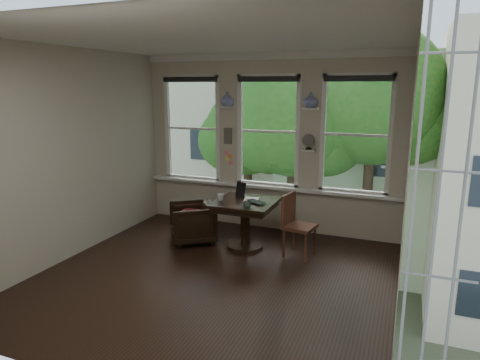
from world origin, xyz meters
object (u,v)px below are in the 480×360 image
at_px(table, 245,225).
at_px(armchair_left, 192,223).
at_px(mug, 221,197).
at_px(side_chair_right, 300,226).
at_px(laptop, 253,203).

xyz_separation_m(table, armchair_left, (-0.88, -0.06, -0.06)).
bearing_deg(mug, armchair_left, 176.50).
bearing_deg(table, armchair_left, -176.42).
bearing_deg(mug, side_chair_right, 4.00).
height_order(side_chair_right, laptop, side_chair_right).
relative_size(armchair_left, laptop, 2.08).
bearing_deg(laptop, armchair_left, -149.13).
bearing_deg(table, mug, -166.80).
relative_size(armchair_left, side_chair_right, 0.76).
relative_size(table, side_chair_right, 0.98).
relative_size(side_chair_right, mug, 8.76).
relative_size(table, mug, 8.57).
bearing_deg(side_chair_right, laptop, 106.75).
height_order(table, side_chair_right, side_chair_right).
xyz_separation_m(side_chair_right, laptop, (-0.70, -0.08, 0.30)).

